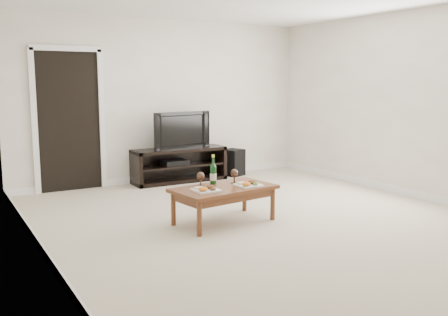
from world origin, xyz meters
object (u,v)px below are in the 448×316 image
Objects in this scene: television at (179,130)px; subwoofer at (233,162)px; coffee_table at (224,205)px; media_console at (179,165)px.

television is 1.21m from subwoofer.
coffee_table is at bearing -112.06° from television.
coffee_table is at bearing -143.37° from subwoofer.
media_console is at bearing 161.35° from subwoofer.
subwoofer is at bearing 56.47° from coffee_table.
media_console is 0.57m from television.
coffee_table is (-0.58, -2.43, -0.07)m from media_console.
television is at bearing 161.35° from subwoofer.
media_console is 3.37× the size of subwoofer.
television is (0.00, 0.00, 0.57)m from media_console.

